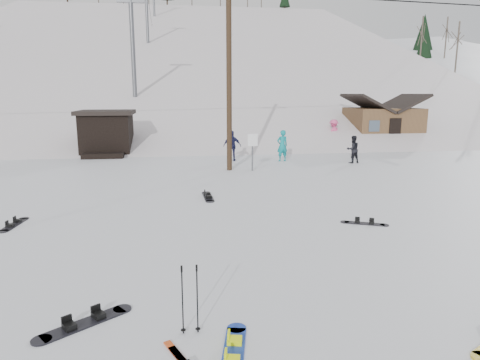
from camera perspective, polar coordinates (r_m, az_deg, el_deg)
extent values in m
plane|color=silver|center=(8.06, -3.93, -16.62)|extent=(200.00, 200.00, 0.00)
cube|color=silver|center=(64.08, -7.46, -2.89)|extent=(60.00, 85.24, 65.97)
cube|color=silver|center=(70.42, 25.24, -1.77)|extent=(45.66, 93.98, 54.59)
cylinder|color=#3A2819|center=(21.25, -1.47, 13.38)|extent=(0.26, 0.26, 9.00)
cylinder|color=#595B60|center=(21.20, 1.67, 3.63)|extent=(0.07, 0.07, 1.80)
cube|color=white|center=(21.09, 1.70, 5.36)|extent=(0.50, 0.04, 0.60)
cube|color=black|center=(28.57, -17.30, 5.85)|extent=(3.00, 3.00, 2.50)
cube|color=black|center=(28.48, -17.46, 8.60)|extent=(3.40, 3.40, 0.25)
cube|color=black|center=(26.93, -17.74, 3.15)|extent=(2.40, 1.20, 0.30)
cylinder|color=#595B60|center=(37.42, -14.08, 16.44)|extent=(0.36, 0.36, 8.00)
cube|color=#595B60|center=(37.96, -14.38, 22.16)|extent=(2.20, 0.30, 0.30)
cylinder|color=#595B60|center=(58.07, -12.32, 21.10)|extent=(0.36, 0.36, 8.00)
cube|color=brown|center=(34.82, 18.42, 6.87)|extent=(5.00, 4.00, 2.70)
cube|color=black|center=(34.17, 16.54, 9.76)|extent=(2.69, 4.40, 1.43)
cube|color=black|center=(35.37, 20.58, 9.55)|extent=(2.69, 4.40, 1.43)
cube|color=black|center=(33.05, 19.94, 6.12)|extent=(0.90, 0.06, 1.90)
cube|color=#1C3FB6|center=(6.83, -0.89, -22.13)|extent=(0.59, 1.41, 0.03)
cylinder|color=#1C3FB6|center=(7.41, -0.46, -19.19)|extent=(0.32, 0.32, 0.03)
cube|color=#EAFF0D|center=(7.00, -0.73, -20.60)|extent=(0.25, 0.21, 0.09)
cube|color=#EAFF0D|center=(6.59, -1.07, -22.89)|extent=(0.25, 0.21, 0.09)
cylinder|color=black|center=(7.10, -7.67, -15.69)|extent=(0.02, 0.02, 1.12)
cylinder|color=black|center=(7.35, -7.56, -19.20)|extent=(0.08, 0.08, 0.01)
cylinder|color=black|center=(6.87, -7.80, -11.65)|extent=(0.03, 0.03, 0.10)
cylinder|color=black|center=(7.11, -5.72, -15.63)|extent=(0.02, 0.02, 1.12)
cylinder|color=black|center=(7.35, -5.63, -19.14)|extent=(0.08, 0.08, 0.01)
cylinder|color=black|center=(6.88, -5.81, -11.59)|extent=(0.03, 0.03, 0.10)
cube|color=black|center=(7.98, -20.02, -17.55)|extent=(1.32, 1.09, 0.03)
cylinder|color=black|center=(8.24, -15.43, -16.25)|extent=(0.32, 0.32, 0.03)
cylinder|color=black|center=(7.76, -24.97, -18.80)|extent=(0.32, 0.32, 0.03)
cube|color=black|center=(8.04, -18.35, -16.70)|extent=(0.28, 0.29, 0.09)
cube|color=black|center=(7.86, -21.80, -17.62)|extent=(0.28, 0.29, 0.09)
cube|color=black|center=(14.25, -27.91, -5.28)|extent=(0.43, 1.27, 0.03)
cylinder|color=black|center=(14.79, -26.85, -4.61)|extent=(0.29, 0.29, 0.03)
cylinder|color=black|center=(13.71, -29.04, -6.01)|extent=(0.29, 0.29, 0.03)
cube|color=black|center=(14.43, -27.54, -4.83)|extent=(0.22, 0.18, 0.08)
cube|color=black|center=(14.04, -28.33, -5.33)|extent=(0.22, 0.18, 0.08)
cube|color=black|center=(13.24, 16.25, -5.59)|extent=(1.14, 0.69, 0.02)
cylinder|color=black|center=(13.27, 18.70, -5.71)|extent=(0.26, 0.26, 0.02)
cylinder|color=black|center=(13.24, 13.79, -5.46)|extent=(0.26, 0.26, 0.02)
cube|color=black|center=(13.23, 17.15, -5.43)|extent=(0.20, 0.23, 0.07)
cube|color=black|center=(13.22, 15.38, -5.34)|extent=(0.20, 0.23, 0.07)
cube|color=black|center=(15.96, -4.30, -2.25)|extent=(0.38, 1.41, 0.03)
cylinder|color=black|center=(16.64, -4.56, -1.69)|extent=(0.32, 0.32, 0.03)
cylinder|color=black|center=(15.29, -4.01, -2.86)|extent=(0.32, 0.32, 0.03)
cube|color=black|center=(16.19, -4.40, -1.84)|extent=(0.24, 0.18, 0.09)
cube|color=black|center=(15.70, -4.20, -2.25)|extent=(0.24, 0.18, 0.09)
imported|color=#0D8288|center=(24.42, 5.66, 4.58)|extent=(0.72, 0.54, 1.77)
imported|color=black|center=(24.45, 14.82, 3.97)|extent=(0.83, 0.69, 1.52)
imported|color=#E24F89|center=(32.04, 12.35, 6.16)|extent=(1.45, 1.22, 1.94)
imported|color=#1A1C41|center=(24.39, -1.04, 4.57)|extent=(1.08, 0.65, 1.73)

